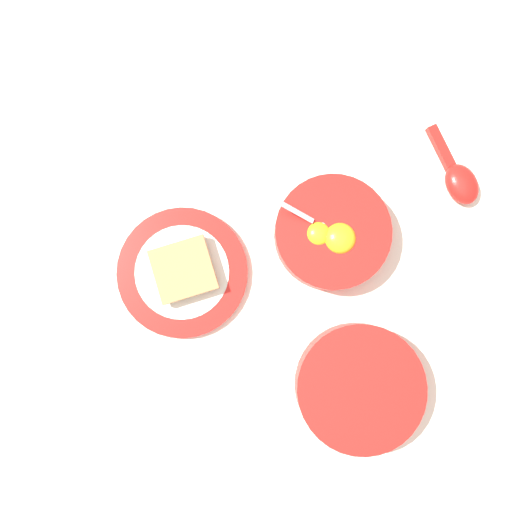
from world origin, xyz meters
TOP-DOWN VIEW (x-y plane):
  - ground_plane at (0.00, 0.00)m, footprint 3.00×3.00m
  - egg_bowl at (-0.12, 0.05)m, footprint 0.17×0.17m
  - toast_plate at (-0.03, -0.16)m, footprint 0.20×0.20m
  - toast_sandwich at (-0.03, -0.16)m, footprint 0.11×0.11m
  - soup_spoon at (-0.23, 0.23)m, footprint 0.13×0.10m
  - congee_bowl at (0.10, 0.12)m, footprint 0.18×0.18m

SIDE VIEW (x-z plane):
  - ground_plane at x=0.00m, z-range 0.00..0.00m
  - toast_plate at x=-0.03m, z-range 0.00..0.01m
  - soup_spoon at x=-0.23m, z-range 0.00..0.03m
  - egg_bowl at x=-0.12m, z-range -0.01..0.06m
  - congee_bowl at x=0.10m, z-range 0.00..0.05m
  - toast_sandwich at x=-0.03m, z-range 0.01..0.04m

